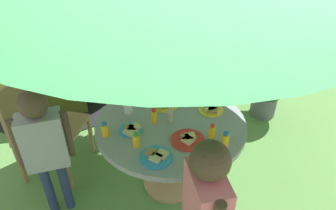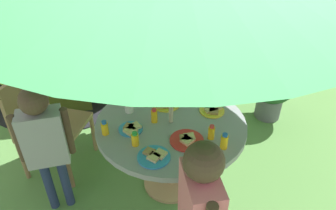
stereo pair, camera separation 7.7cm
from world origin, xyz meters
name	(u,v)px [view 2 (the right image)]	position (x,y,z in m)	size (l,w,h in m)	color
ground_plane	(171,183)	(0.00, 0.00, -0.01)	(10.00, 10.00, 0.02)	#548442
garden_table	(171,133)	(0.00, 0.00, 0.59)	(1.19, 1.19, 0.71)	tan
wooden_chair	(43,117)	(-0.87, 0.77, 0.54)	(0.73, 0.73, 0.95)	#93704C
dome_tent	(61,38)	(-0.39, 2.22, 0.66)	(2.70, 2.70, 1.34)	#B2C63F
potted_plant	(273,84)	(1.49, 0.38, 0.44)	(0.53, 0.53, 0.75)	#595960
child_in_white_shirt	(119,63)	(-0.07, 0.95, 0.80)	(0.21, 0.43, 1.25)	navy
child_in_grey_shirt	(44,138)	(-0.92, 0.22, 0.74)	(0.39, 0.23, 1.16)	navy
child_in_pink_shirt	(200,207)	(-0.27, -0.84, 0.79)	(0.27, 0.40, 1.23)	navy
snack_bowl	(193,90)	(0.36, 0.26, 0.74)	(0.16, 0.16, 0.08)	white
plate_center_back	(212,110)	(0.37, -0.03, 0.72)	(0.21, 0.21, 0.03)	yellow
plate_near_right	(187,140)	(-0.01, -0.26, 0.72)	(0.25, 0.25, 0.03)	red
plate_mid_left	(131,129)	(-0.32, 0.05, 0.72)	(0.18, 0.18, 0.03)	#338CD8
plate_far_right	(166,104)	(0.07, 0.22, 0.72)	(0.23, 0.23, 0.03)	yellow
plate_front_edge	(154,156)	(-0.29, -0.30, 0.72)	(0.23, 0.23, 0.03)	#338CD8
juice_bottle_near_left	(154,116)	(-0.12, 0.06, 0.76)	(0.05, 0.05, 0.12)	yellow
juice_bottle_far_left	(211,132)	(0.16, -0.32, 0.76)	(0.05, 0.05, 0.12)	yellow
juice_bottle_center_front	(135,139)	(-0.35, -0.12, 0.76)	(0.05, 0.05, 0.11)	yellow
juice_bottle_mid_right	(105,128)	(-0.51, 0.10, 0.76)	(0.05, 0.05, 0.12)	yellow
juice_bottle_back_edge	(224,141)	(0.19, -0.44, 0.76)	(0.05, 0.05, 0.13)	yellow
cup_near	(129,108)	(-0.24, 0.28, 0.74)	(0.07, 0.07, 0.07)	white
cup_far	(133,93)	(-0.12, 0.48, 0.74)	(0.07, 0.07, 0.07)	#4C99D8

